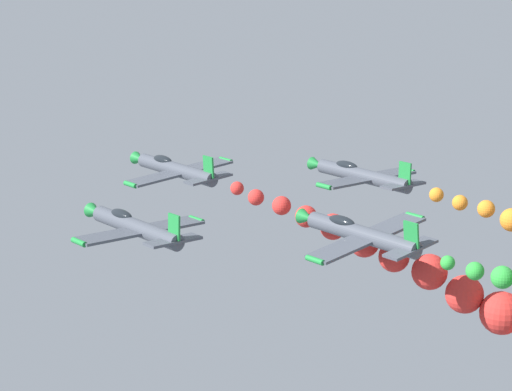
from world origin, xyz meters
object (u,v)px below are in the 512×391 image
airplane_left_inner (135,227)px  airplane_left_outer (360,233)px  airplane_lead (175,169)px  airplane_right_inner (362,175)px

airplane_left_inner → airplane_left_outer: airplane_left_outer is taller
airplane_lead → airplane_right_inner: (9.89, -10.57, -0.11)m
airplane_lead → airplane_left_inner: 13.38m
airplane_left_outer → airplane_lead: bearing=89.7°
airplane_right_inner → airplane_left_outer: bearing=-136.8°
airplane_lead → airplane_right_inner: bearing=-46.9°
airplane_left_inner → airplane_right_inner: size_ratio=1.00×
airplane_left_outer → airplane_right_inner: bearing=43.2°
airplane_left_inner → airplane_lead: bearing=42.3°
airplane_right_inner → airplane_left_outer: size_ratio=1.00×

